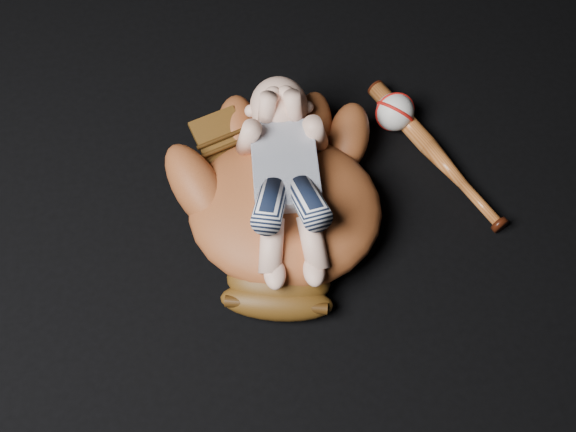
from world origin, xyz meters
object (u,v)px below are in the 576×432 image
Objects in this scene: baseball_bat at (436,154)px; baseball at (395,112)px; baseball_glove at (285,204)px; newborn_baby at (287,179)px.

baseball_bat is 5.19× the size of baseball.
baseball_glove is 1.22× the size of newborn_baby.
baseball is at bearing 52.47° from baseball_glove.
baseball_glove reaches higher than baseball.
baseball_glove is 0.33m from baseball_bat.
newborn_baby is (0.00, 0.01, 0.06)m from baseball_glove.
baseball is at bearing 121.58° from baseball_bat.
baseball is (0.24, 0.19, -0.10)m from newborn_baby.
newborn_baby reaches higher than baseball_bat.
baseball reaches higher than baseball_bat.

